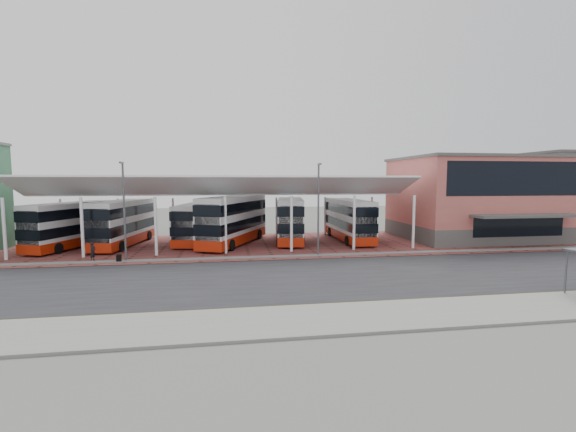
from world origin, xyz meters
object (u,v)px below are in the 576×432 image
(terminal, at_px, (481,198))
(pedestrian, at_px, (93,251))
(bus_4, at_px, (290,220))
(bus_0, at_px, (73,225))
(bus_3, at_px, (234,220))
(bus_2, at_px, (196,223))
(bus_1, at_px, (123,223))
(bus_5, at_px, (349,220))

(terminal, relative_size, pedestrian, 11.83)
(bus_4, bearing_deg, bus_0, -169.37)
(bus_0, distance_m, bus_3, 15.69)
(bus_4, bearing_deg, terminal, 5.70)
(bus_0, height_order, bus_4, bus_4)
(bus_2, bearing_deg, bus_0, -163.82)
(bus_1, relative_size, bus_5, 1.04)
(bus_5, bearing_deg, bus_3, -176.99)
(terminal, height_order, bus_4, terminal)
(terminal, bearing_deg, bus_1, 178.97)
(bus_4, bearing_deg, pedestrian, -146.70)
(bus_3, xyz_separation_m, bus_5, (12.53, 0.60, -0.23))
(bus_0, distance_m, bus_1, 4.60)
(bus_0, height_order, pedestrian, bus_0)
(bus_2, distance_m, pedestrian, 11.48)
(bus_1, bearing_deg, bus_2, 15.92)
(bus_0, xyz_separation_m, bus_5, (28.20, 0.05, 0.03))
(bus_1, xyz_separation_m, bus_2, (7.07, 0.83, -0.22))
(bus_0, distance_m, bus_2, 11.72)
(bus_5, bearing_deg, bus_4, 173.86)
(bus_4, bearing_deg, bus_3, -159.22)
(bus_4, bearing_deg, bus_2, -173.82)
(bus_5, relative_size, pedestrian, 7.00)
(terminal, xyz_separation_m, bus_3, (-28.15, -0.21, -2.14))
(terminal, height_order, bus_2, terminal)
(bus_0, xyz_separation_m, pedestrian, (4.11, -7.35, -1.42))
(bus_0, bearing_deg, terminal, 19.53)
(bus_2, relative_size, pedestrian, 6.57)
(bus_2, relative_size, bus_3, 0.85)
(bus_3, relative_size, pedestrian, 7.76)
(bus_1, bearing_deg, bus_3, 4.50)
(terminal, xyz_separation_m, pedestrian, (-39.72, -7.02, -3.82))
(bus_2, xyz_separation_m, bus_3, (4.02, -1.75, 0.41))
(bus_2, xyz_separation_m, bus_5, (16.55, -1.15, 0.18))
(bus_0, relative_size, bus_1, 0.97)
(terminal, height_order, bus_1, terminal)
(bus_2, bearing_deg, bus_1, -163.01)
(bus_3, bearing_deg, bus_2, -179.10)
(bus_0, relative_size, bus_3, 0.90)
(pedestrian, bearing_deg, bus_0, 48.50)
(bus_3, bearing_deg, bus_4, 36.55)
(bus_4, xyz_separation_m, bus_5, (6.42, -0.72, -0.07))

